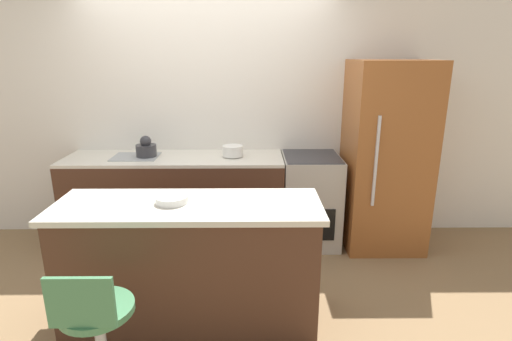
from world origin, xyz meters
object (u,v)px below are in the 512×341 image
stool_chair (98,334)px  kettle (146,148)px  refrigerator (386,157)px  oven_range (310,200)px  mixing_bowl (233,151)px

stool_chair → kettle: size_ratio=4.20×
refrigerator → stool_chair: size_ratio=2.14×
refrigerator → kettle: size_ratio=9.00×
oven_range → kettle: bearing=179.8°
refrigerator → stool_chair: (-2.16, -1.94, -0.50)m
refrigerator → kettle: 2.36m
oven_range → mixing_bowl: bearing=179.5°
refrigerator → oven_range: bearing=177.1°
stool_chair → kettle: bearing=95.6°
oven_range → refrigerator: bearing=-2.9°
oven_range → kettle: 1.72m
kettle → mixing_bowl: size_ratio=1.02×
mixing_bowl → oven_range: bearing=-0.5°
refrigerator → kettle: bearing=178.9°
refrigerator → mixing_bowl: size_ratio=9.19×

